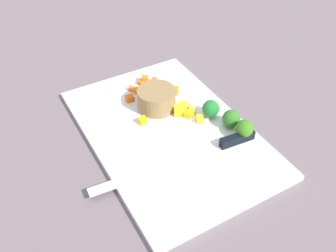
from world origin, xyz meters
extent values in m
plane|color=#695C61|center=(0.00, 0.00, 0.00)|extent=(4.00, 4.00, 0.00)
cube|color=white|center=(0.00, 0.00, 0.01)|extent=(0.45, 0.30, 0.01)
cylinder|color=olive|center=(0.08, -0.01, 0.03)|extent=(0.08, 0.08, 0.04)
cube|color=silver|center=(-0.08, 0.11, 0.01)|extent=(0.03, 0.17, 0.00)
cube|color=black|center=(-0.10, -0.10, 0.02)|extent=(0.02, 0.07, 0.02)
cube|color=orange|center=(0.12, -0.04, 0.02)|extent=(0.02, 0.02, 0.01)
cube|color=orange|center=(0.17, -0.02, 0.02)|extent=(0.02, 0.02, 0.01)
cube|color=orange|center=(0.17, -0.03, 0.02)|extent=(0.02, 0.02, 0.02)
cube|color=orange|center=(0.10, -0.07, 0.02)|extent=(0.03, 0.03, 0.01)
cube|color=orange|center=(0.16, 0.01, 0.02)|extent=(0.01, 0.01, 0.01)
cube|color=orange|center=(0.14, 0.00, 0.02)|extent=(0.02, 0.02, 0.01)
cube|color=orange|center=(0.12, 0.03, 0.02)|extent=(0.02, 0.02, 0.01)
cube|color=orange|center=(0.13, -0.06, 0.02)|extent=(0.01, 0.01, 0.01)
cube|color=orange|center=(0.16, -0.05, 0.02)|extent=(0.02, 0.02, 0.01)
cube|color=yellow|center=(-0.01, -0.07, 0.02)|extent=(0.02, 0.02, 0.01)
cube|color=yellow|center=(0.03, -0.04, 0.02)|extent=(0.03, 0.03, 0.02)
cube|color=yellow|center=(0.04, 0.04, 0.02)|extent=(0.01, 0.02, 0.02)
cube|color=yellow|center=(0.02, -0.07, 0.02)|extent=(0.02, 0.02, 0.01)
cube|color=yellow|center=(0.04, -0.06, 0.02)|extent=(0.03, 0.02, 0.02)
cube|color=yellow|center=(0.01, -0.06, 0.02)|extent=(0.02, 0.02, 0.01)
cylinder|color=#8CAF6D|center=(-0.09, -0.12, 0.02)|extent=(0.01, 0.01, 0.01)
sphere|color=#38771C|center=(-0.09, -0.12, 0.04)|extent=(0.03, 0.03, 0.03)
cylinder|color=#92BD54|center=(-0.05, -0.12, 0.02)|extent=(0.01, 0.01, 0.01)
sphere|color=#307223|center=(-0.05, -0.12, 0.03)|extent=(0.04, 0.04, 0.04)
cylinder|color=#94B258|center=(-0.01, -0.10, 0.02)|extent=(0.01, 0.01, 0.01)
sphere|color=#21772E|center=(-0.01, -0.10, 0.03)|extent=(0.04, 0.04, 0.04)
camera|label=1|loc=(-0.48, 0.27, 0.52)|focal=39.86mm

